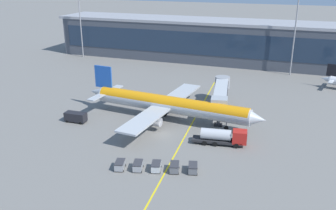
{
  "coord_description": "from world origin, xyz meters",
  "views": [
    {
      "loc": [
        26.07,
        -66.24,
        32.66
      ],
      "look_at": [
        -0.17,
        5.87,
        4.5
      ],
      "focal_mm": 38.9,
      "sensor_mm": 36.0,
      "label": 1
    }
  ],
  "objects_px": {
    "fuel_tanker": "(223,136)",
    "crew_van": "(75,117)",
    "baggage_cart_4": "(193,168)",
    "main_airliner": "(169,104)",
    "baggage_cart_0": "(120,165)",
    "baggage_cart_3": "(174,167)",
    "baggage_cart_2": "(156,166)",
    "baggage_cart_1": "(138,166)"
  },
  "relations": [
    {
      "from": "fuel_tanker",
      "to": "crew_van",
      "type": "distance_m",
      "value": 34.47
    },
    {
      "from": "baggage_cart_4",
      "to": "main_airliner",
      "type": "bearing_deg",
      "value": 119.74
    },
    {
      "from": "baggage_cart_0",
      "to": "baggage_cart_3",
      "type": "bearing_deg",
      "value": 15.25
    },
    {
      "from": "main_airliner",
      "to": "baggage_cart_4",
      "type": "distance_m",
      "value": 24.12
    },
    {
      "from": "main_airliner",
      "to": "fuel_tanker",
      "type": "distance_m",
      "value": 16.9
    },
    {
      "from": "main_airliner",
      "to": "crew_van",
      "type": "bearing_deg",
      "value": -157.03
    },
    {
      "from": "fuel_tanker",
      "to": "baggage_cart_2",
      "type": "bearing_deg",
      "value": -122.08
    },
    {
      "from": "crew_van",
      "to": "baggage_cart_1",
      "type": "distance_m",
      "value": 27.0
    },
    {
      "from": "baggage_cart_0",
      "to": "baggage_cart_4",
      "type": "distance_m",
      "value": 12.8
    },
    {
      "from": "baggage_cart_0",
      "to": "baggage_cart_2",
      "type": "relative_size",
      "value": 1.0
    },
    {
      "from": "crew_van",
      "to": "fuel_tanker",
      "type": "bearing_deg",
      "value": 0.13
    },
    {
      "from": "fuel_tanker",
      "to": "baggage_cart_2",
      "type": "distance_m",
      "value": 16.64
    },
    {
      "from": "baggage_cart_1",
      "to": "baggage_cart_2",
      "type": "distance_m",
      "value": 3.2
    },
    {
      "from": "main_airliner",
      "to": "baggage_cart_0",
      "type": "bearing_deg",
      "value": -91.15
    },
    {
      "from": "baggage_cart_0",
      "to": "baggage_cart_2",
      "type": "height_order",
      "value": "same"
    },
    {
      "from": "baggage_cart_1",
      "to": "crew_van",
      "type": "bearing_deg",
      "value": 146.67
    },
    {
      "from": "fuel_tanker",
      "to": "baggage_cart_1",
      "type": "height_order",
      "value": "fuel_tanker"
    },
    {
      "from": "baggage_cart_2",
      "to": "fuel_tanker",
      "type": "bearing_deg",
      "value": 57.92
    },
    {
      "from": "baggage_cart_0",
      "to": "baggage_cart_3",
      "type": "xyz_separation_m",
      "value": [
        9.26,
        2.53,
        0.0
      ]
    },
    {
      "from": "crew_van",
      "to": "baggage_cart_1",
      "type": "bearing_deg",
      "value": -33.33
    },
    {
      "from": "fuel_tanker",
      "to": "crew_van",
      "type": "bearing_deg",
      "value": -179.87
    },
    {
      "from": "crew_van",
      "to": "baggage_cart_2",
      "type": "bearing_deg",
      "value": -28.62
    },
    {
      "from": "baggage_cart_0",
      "to": "baggage_cart_1",
      "type": "bearing_deg",
      "value": 15.25
    },
    {
      "from": "main_airliner",
      "to": "crew_van",
      "type": "distance_m",
      "value": 21.83
    },
    {
      "from": "main_airliner",
      "to": "crew_van",
      "type": "xyz_separation_m",
      "value": [
        -19.95,
        -8.46,
        -2.6
      ]
    },
    {
      "from": "fuel_tanker",
      "to": "baggage_cart_4",
      "type": "bearing_deg",
      "value": -102.05
    },
    {
      "from": "baggage_cart_2",
      "to": "baggage_cart_1",
      "type": "bearing_deg",
      "value": -164.75
    },
    {
      "from": "baggage_cart_4",
      "to": "baggage_cart_3",
      "type": "bearing_deg",
      "value": -164.75
    },
    {
      "from": "baggage_cart_2",
      "to": "baggage_cart_3",
      "type": "bearing_deg",
      "value": 15.25
    },
    {
      "from": "baggage_cart_0",
      "to": "baggage_cart_1",
      "type": "distance_m",
      "value": 3.2
    },
    {
      "from": "baggage_cart_2",
      "to": "baggage_cart_3",
      "type": "distance_m",
      "value": 3.2
    },
    {
      "from": "main_airliner",
      "to": "baggage_cart_3",
      "type": "relative_size",
      "value": 14.96
    },
    {
      "from": "main_airliner",
      "to": "baggage_cart_1",
      "type": "height_order",
      "value": "main_airliner"
    },
    {
      "from": "main_airliner",
      "to": "baggage_cart_0",
      "type": "height_order",
      "value": "main_airliner"
    },
    {
      "from": "crew_van",
      "to": "baggage_cart_4",
      "type": "bearing_deg",
      "value": -21.15
    },
    {
      "from": "crew_van",
      "to": "baggage_cart_1",
      "type": "xyz_separation_m",
      "value": [
        22.56,
        -14.84,
        -0.53
      ]
    },
    {
      "from": "crew_van",
      "to": "baggage_cart_4",
      "type": "distance_m",
      "value": 34.12
    },
    {
      "from": "fuel_tanker",
      "to": "baggage_cart_4",
      "type": "distance_m",
      "value": 12.71
    },
    {
      "from": "fuel_tanker",
      "to": "baggage_cart_3",
      "type": "bearing_deg",
      "value": -113.43
    },
    {
      "from": "fuel_tanker",
      "to": "baggage_cart_4",
      "type": "xyz_separation_m",
      "value": [
        -2.65,
        -12.39,
        -0.96
      ]
    },
    {
      "from": "fuel_tanker",
      "to": "baggage_cart_1",
      "type": "distance_m",
      "value": 19.11
    },
    {
      "from": "baggage_cart_3",
      "to": "baggage_cart_0",
      "type": "bearing_deg",
      "value": -164.75
    }
  ]
}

